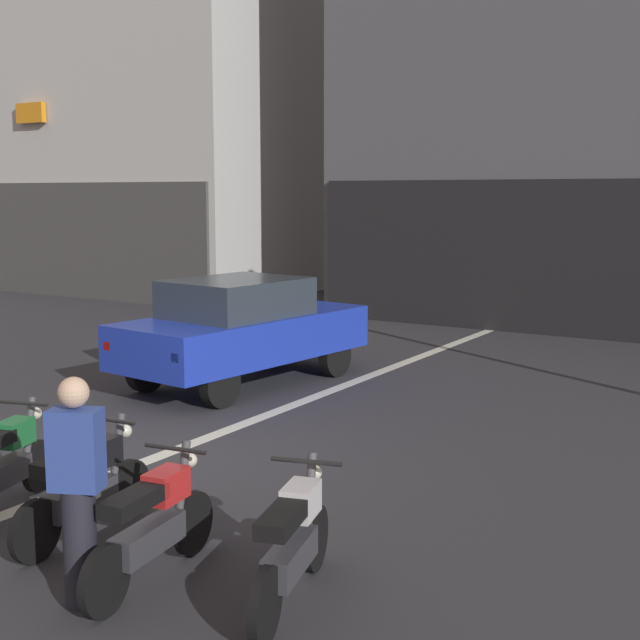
# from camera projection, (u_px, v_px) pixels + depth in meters

# --- Properties ---
(ground_plane) EXTENTS (120.00, 120.00, 0.00)m
(ground_plane) POSITION_uv_depth(u_px,v_px,m) (147.00, 461.00, 9.46)
(ground_plane) COLOR #333338
(lane_centre_line) EXTENTS (0.20, 18.00, 0.01)m
(lane_centre_line) POSITION_uv_depth(u_px,v_px,m) (392.00, 367.00, 14.52)
(lane_centre_line) COLOR silver
(lane_centre_line) RESTS_ON ground
(building_corner_left) EXTENTS (9.80, 8.67, 10.21)m
(building_corner_left) POSITION_uv_depth(u_px,v_px,m) (175.00, 123.00, 27.00)
(building_corner_left) COLOR silver
(building_corner_left) RESTS_ON ground
(car_blue_crossing_near) EXTENTS (2.23, 4.28, 1.64)m
(car_blue_crossing_near) POSITION_uv_depth(u_px,v_px,m) (242.00, 327.00, 13.14)
(car_blue_crossing_near) COLOR black
(car_blue_crossing_near) RESTS_ON ground
(motorcycle_green_row_left_mid) EXTENTS (0.62, 1.63, 0.98)m
(motorcycle_green_row_left_mid) POSITION_uv_depth(u_px,v_px,m) (3.00, 464.00, 7.91)
(motorcycle_green_row_left_mid) COLOR black
(motorcycle_green_row_left_mid) RESTS_ON ground
(motorcycle_black_row_centre) EXTENTS (0.55, 1.67, 0.98)m
(motorcycle_black_row_centre) POSITION_uv_depth(u_px,v_px,m) (86.00, 485.00, 7.33)
(motorcycle_black_row_centre) COLOR black
(motorcycle_black_row_centre) RESTS_ON ground
(motorcycle_red_row_right_mid) EXTENTS (0.55, 1.66, 0.98)m
(motorcycle_red_row_right_mid) POSITION_uv_depth(u_px,v_px,m) (153.00, 524.00, 6.47)
(motorcycle_red_row_right_mid) COLOR black
(motorcycle_red_row_right_mid) RESTS_ON ground
(motorcycle_white_row_rightmost) EXTENTS (0.62, 1.63, 0.98)m
(motorcycle_white_row_rightmost) POSITION_uv_depth(u_px,v_px,m) (293.00, 542.00, 6.14)
(motorcycle_white_row_rightmost) COLOR black
(motorcycle_white_row_rightmost) RESTS_ON ground
(person_by_motorcycles) EXTENTS (0.42, 0.35, 1.67)m
(person_by_motorcycles) POSITION_uv_depth(u_px,v_px,m) (78.00, 490.00, 6.06)
(person_by_motorcycles) COLOR #23232D
(person_by_motorcycles) RESTS_ON ground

